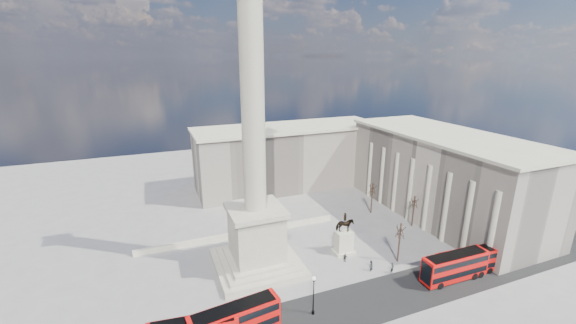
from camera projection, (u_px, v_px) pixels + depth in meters
The scene contains 17 objects.
ground at pixel (266, 282), 56.25m from camera, with size 180.00×180.00×0.00m, color gray.
asphalt_road at pixel (323, 315), 49.12m from camera, with size 120.00×9.00×0.01m, color black.
nelsons_column at pixel (255, 196), 56.99m from camera, with size 14.00×14.00×49.85m.
balustrade_wall at pixel (241, 234), 70.34m from camera, with size 40.00×0.60×1.10m, color beige.
building_east at pixel (444, 175), 78.38m from camera, with size 19.00×46.00×18.60m.
building_northeast at pixel (289, 156), 96.53m from camera, with size 51.00×17.00×16.60m.
red_bus_b at pixel (236, 322), 44.42m from camera, with size 11.86×4.07×4.71m.
red_bus_c at pixel (455, 266), 56.22m from camera, with size 11.47×2.88×4.63m.
red_bus_d at pixel (466, 262), 57.66m from camera, with size 10.63×3.12×4.26m.
victorian_lamp at pixel (314, 292), 48.27m from camera, with size 0.52×0.52×6.02m.
equestrian_statue at pixel (344, 239), 64.03m from camera, with size 3.78×2.84×7.94m.
bare_tree_near at pixel (401, 230), 60.21m from camera, with size 1.76×1.76×7.71m.
bare_tree_mid at pixel (414, 201), 73.31m from camera, with size 1.87×1.87×7.09m.
bare_tree_far at pixel (373, 188), 79.46m from camera, with size 1.88×1.88×7.69m.
pedestrian_walking at pixel (392, 268), 58.30m from camera, with size 0.71×0.46×1.94m, color #222828.
pedestrian_standing at pixel (371, 266), 58.99m from camera, with size 0.91×0.71×1.86m, color #222828.
pedestrian_crossing at pixel (345, 258), 61.53m from camera, with size 0.98×0.41×1.66m, color #222828.
Camera 1 is at (-14.65, -46.21, 34.55)m, focal length 22.00 mm.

